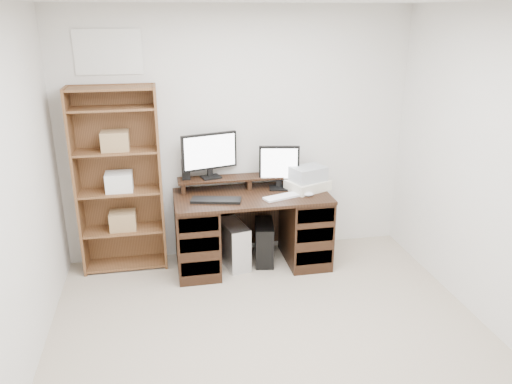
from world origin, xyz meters
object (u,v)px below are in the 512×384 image
object	(u,v)px
desk	(252,228)
bookshelf	(119,179)
monitor_small	(279,166)
monitor_wide	(209,153)
printer	(308,185)
tower_silver	(234,244)
tower_black	(264,242)

from	to	relation	value
desk	bookshelf	size ratio (longest dim) A/B	0.83
monitor_small	bookshelf	distance (m)	1.55
monitor_wide	printer	xyz separation A→B (m)	(0.95, -0.21, -0.32)
monitor_small	printer	xyz separation A→B (m)	(0.27, -0.09, -0.19)
desk	monitor_small	xyz separation A→B (m)	(0.30, 0.12, 0.60)
monitor_wide	tower_silver	size ratio (longest dim) A/B	1.23
tower_silver	bookshelf	xyz separation A→B (m)	(-1.07, 0.20, 0.69)
tower_silver	tower_black	world-z (taller)	tower_silver
monitor_wide	tower_silver	distance (m)	0.94
desk	printer	size ratio (longest dim) A/B	3.86
tower_black	bookshelf	distance (m)	1.56
printer	tower_black	world-z (taller)	printer
desk	monitor_small	world-z (taller)	monitor_small
monitor_wide	tower_black	world-z (taller)	monitor_wide
printer	tower_black	distance (m)	0.74
monitor_small	bookshelf	world-z (taller)	bookshelf
desk	printer	bearing A→B (deg)	3.22
tower_black	monitor_wide	bearing A→B (deg)	167.41
bookshelf	monitor_wide	bearing A→B (deg)	2.07
tower_black	bookshelf	world-z (taller)	bookshelf
tower_silver	tower_black	size ratio (longest dim) A/B	1.01
printer	tower_silver	distance (m)	0.95
monitor_wide	tower_black	bearing A→B (deg)	-37.23
monitor_wide	tower_silver	world-z (taller)	monitor_wide
tower_silver	desk	bearing A→B (deg)	-16.30
desk	printer	world-z (taller)	printer
printer	monitor_small	bearing A→B (deg)	138.30
monitor_wide	printer	distance (m)	1.02
monitor_small	printer	size ratio (longest dim) A/B	1.12
monitor_wide	monitor_small	bearing A→B (deg)	-24.91
tower_black	desk	bearing A→B (deg)	-155.62
monitor_small	printer	bearing A→B (deg)	-7.86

